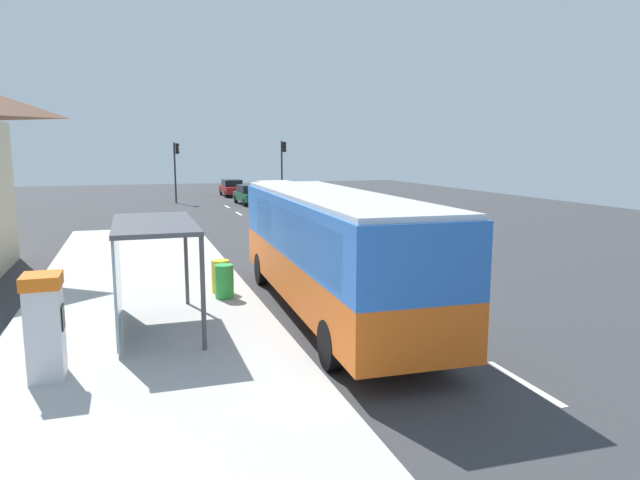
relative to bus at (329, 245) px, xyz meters
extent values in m
cube|color=#38383A|center=(1.71, 14.54, -1.86)|extent=(56.00, 92.00, 0.04)
cube|color=beige|center=(-4.69, 2.54, -1.75)|extent=(6.20, 30.00, 0.18)
cube|color=silver|center=(1.96, -5.46, -1.84)|extent=(0.16, 2.20, 0.01)
cube|color=silver|center=(1.96, -0.46, -1.84)|extent=(0.16, 2.20, 0.01)
cube|color=silver|center=(1.96, 4.54, -1.84)|extent=(0.16, 2.20, 0.01)
cube|color=silver|center=(1.96, 9.54, -1.84)|extent=(0.16, 2.20, 0.01)
cube|color=silver|center=(1.96, 14.54, -1.84)|extent=(0.16, 2.20, 0.01)
cube|color=silver|center=(1.96, 19.54, -1.84)|extent=(0.16, 2.20, 0.01)
cube|color=silver|center=(1.96, 24.54, -1.84)|extent=(0.16, 2.20, 0.01)
cube|color=silver|center=(1.96, 29.54, -1.84)|extent=(0.16, 2.20, 0.01)
cube|color=orange|center=(0.01, -0.02, -0.77)|extent=(2.87, 11.08, 1.15)
cube|color=blue|center=(0.01, -0.02, 0.53)|extent=(2.87, 11.08, 1.45)
cube|color=silver|center=(0.01, -0.02, 1.31)|extent=(2.74, 10.85, 0.12)
cube|color=black|center=(0.20, 5.43, 0.46)|extent=(2.30, 0.20, 1.22)
cube|color=black|center=(-1.22, -0.48, 0.46)|extent=(0.37, 8.58, 1.10)
cylinder|color=black|center=(-0.98, 3.92, -1.34)|extent=(0.31, 1.01, 1.00)
cylinder|color=black|center=(1.27, 3.84, -1.34)|extent=(0.31, 1.01, 1.00)
cylinder|color=black|center=(-1.24, -3.68, -1.34)|extent=(0.31, 1.01, 1.00)
cylinder|color=black|center=(1.01, -3.76, -1.34)|extent=(0.31, 1.01, 1.00)
cube|color=white|center=(3.91, 20.32, -0.52)|extent=(2.17, 5.26, 1.96)
cube|color=black|center=(3.91, 20.32, -0.19)|extent=(2.14, 3.19, 0.44)
cylinder|color=black|center=(4.88, 18.35, -1.50)|extent=(0.24, 0.69, 0.68)
cylinder|color=black|center=(3.08, 18.29, -1.50)|extent=(0.24, 0.69, 0.68)
cylinder|color=black|center=(4.74, 22.35, -1.50)|extent=(0.24, 0.69, 0.68)
cylinder|color=black|center=(2.95, 22.29, -1.50)|extent=(0.24, 0.69, 0.68)
cube|color=#A51919|center=(4.01, 39.33, -1.22)|extent=(1.83, 4.41, 0.60)
cube|color=black|center=(4.01, 39.53, -0.62)|extent=(1.60, 2.39, 0.60)
cylinder|color=black|center=(4.84, 37.84, -1.52)|extent=(0.20, 0.64, 0.64)
cylinder|color=black|center=(3.20, 37.82, -1.52)|extent=(0.20, 0.64, 0.64)
cylinder|color=black|center=(4.82, 40.84, -1.52)|extent=(0.20, 0.64, 0.64)
cylinder|color=black|center=(3.18, 40.82, -1.52)|extent=(0.20, 0.64, 0.64)
cube|color=#195933|center=(4.01, 30.85, -1.22)|extent=(2.03, 4.49, 0.60)
cube|color=black|center=(4.00, 31.05, -0.62)|extent=(1.71, 2.46, 0.60)
cylinder|color=black|center=(4.91, 29.39, -1.52)|extent=(0.23, 0.65, 0.64)
cylinder|color=black|center=(3.27, 29.31, -1.52)|extent=(0.23, 0.65, 0.64)
cylinder|color=black|center=(4.75, 32.39, -1.52)|extent=(0.23, 0.65, 0.64)
cylinder|color=black|center=(3.11, 32.30, -1.52)|extent=(0.23, 0.65, 0.64)
cube|color=silver|center=(-6.44, -2.92, -0.81)|extent=(0.60, 0.70, 1.70)
cube|color=orange|center=(-6.44, -2.92, 0.16)|extent=(0.66, 0.76, 0.24)
cube|color=black|center=(-6.13, -2.92, -0.54)|extent=(0.03, 0.36, 0.44)
cylinder|color=green|center=(-2.49, 1.83, -1.19)|extent=(0.52, 0.52, 0.95)
cylinder|color=yellow|center=(-2.49, 2.53, -1.19)|extent=(0.52, 0.52, 0.95)
cylinder|color=#2D2D2D|center=(7.11, 32.86, 0.65)|extent=(0.14, 0.14, 4.99)
cube|color=black|center=(7.33, 32.86, 2.65)|extent=(0.24, 0.28, 0.84)
sphere|color=red|center=(7.45, 32.86, 2.93)|extent=(0.16, 0.16, 0.16)
sphere|color=#3C2C03|center=(7.45, 32.86, 2.65)|extent=(0.16, 0.16, 0.16)
sphere|color=black|center=(7.45, 32.86, 2.37)|extent=(0.16, 0.16, 0.16)
cylinder|color=#2D2D2D|center=(-1.49, 33.66, 0.58)|extent=(0.14, 0.14, 4.85)
cube|color=black|center=(-1.27, 33.66, 2.51)|extent=(0.24, 0.28, 0.84)
sphere|color=#360606|center=(-1.15, 33.66, 2.79)|extent=(0.16, 0.16, 0.16)
sphere|color=#F2B20C|center=(-1.15, 33.66, 2.51)|extent=(0.16, 0.16, 0.16)
sphere|color=black|center=(-1.15, 33.66, 2.23)|extent=(0.16, 0.16, 0.16)
cube|color=#4C4C51|center=(-4.39, -0.39, 0.79)|extent=(1.80, 4.00, 0.10)
cube|color=#8CA5B2|center=(-5.24, -0.39, -0.41)|extent=(0.06, 3.80, 2.30)
cylinder|color=#4C4C51|center=(-3.54, -2.29, -0.44)|extent=(0.10, 0.10, 2.44)
cylinder|color=#4C4C51|center=(-3.54, 1.51, -0.44)|extent=(0.10, 0.10, 2.44)
camera|label=1|loc=(-4.82, -13.99, 2.48)|focal=32.35mm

